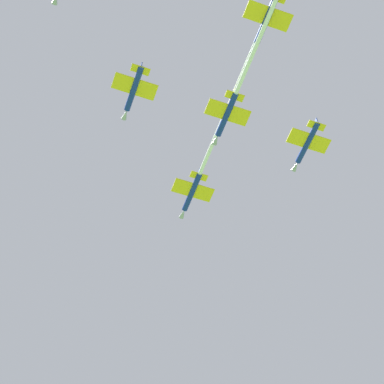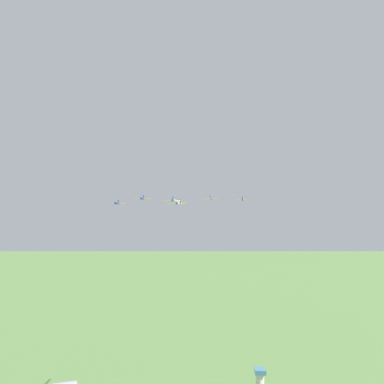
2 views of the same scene
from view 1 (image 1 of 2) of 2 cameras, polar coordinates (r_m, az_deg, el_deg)
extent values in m
cylinder|color=navy|center=(137.88, 0.00, 0.00)|extent=(1.31, 8.84, 1.08)
cone|color=#9EA3AD|center=(140.80, -0.73, -1.71)|extent=(1.07, 1.98, 1.02)
cube|color=yellow|center=(137.58, 0.07, 0.15)|extent=(7.91, 3.34, 0.18)
cube|color=yellow|center=(135.88, 0.54, 1.27)|extent=(3.36, 1.46, 0.18)
cube|color=navy|center=(136.66, 0.53, 1.44)|extent=(0.20, 1.57, 1.76)
cylinder|color=white|center=(128.79, 2.85, 6.66)|extent=(1.54, 29.46, 0.75)
cylinder|color=navy|center=(128.27, -4.63, 8.16)|extent=(1.31, 8.84, 1.08)
cone|color=#9EA3AD|center=(130.71, -5.31, 6.15)|extent=(1.07, 1.98, 1.02)
cube|color=yellow|center=(128.01, -4.57, 8.34)|extent=(7.91, 3.34, 0.18)
cube|color=yellow|center=(126.63, -4.12, 9.65)|extent=(3.36, 1.46, 0.18)
cube|color=navy|center=(127.46, -4.10, 9.78)|extent=(0.20, 1.57, 1.76)
cylinder|color=navy|center=(135.08, 9.15, 3.87)|extent=(1.31, 8.84, 1.08)
cone|color=#9EA3AD|center=(137.40, 8.22, 2.05)|extent=(1.07, 1.98, 1.02)
cube|color=yellow|center=(134.83, 9.24, 4.02)|extent=(7.91, 3.34, 0.18)
cube|color=yellow|center=(133.52, 9.83, 5.21)|extent=(3.36, 1.46, 0.18)
cube|color=navy|center=(134.31, 9.77, 5.36)|extent=(0.20, 1.57, 1.76)
cylinder|color=navy|center=(127.94, 2.77, 6.15)|extent=(1.31, 8.84, 1.08)
cone|color=#9EA3AD|center=(130.33, 1.92, 4.18)|extent=(1.07, 1.98, 1.02)
cube|color=yellow|center=(127.69, 2.85, 6.32)|extent=(7.91, 3.34, 0.18)
cube|color=yellow|center=(126.35, 3.40, 7.60)|extent=(3.36, 1.46, 0.18)
cube|color=navy|center=(127.17, 3.37, 7.75)|extent=(0.20, 1.57, 1.76)
cylinder|color=white|center=(121.44, 5.86, 13.14)|extent=(1.47, 26.80, 0.75)
cylinder|color=navy|center=(121.78, 5.96, 13.51)|extent=(1.31, 8.84, 1.08)
cone|color=#9EA3AD|center=(123.48, 4.98, 11.33)|extent=(1.07, 1.98, 1.02)
cube|color=yellow|center=(121.59, 6.05, 13.71)|extent=(7.91, 3.34, 0.18)
camera|label=2|loc=(275.39, -19.09, -29.40)|focal=37.66mm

